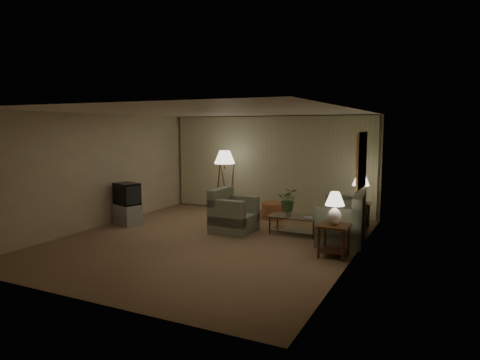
# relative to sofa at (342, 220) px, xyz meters

# --- Properties ---
(ground) EXTENTS (7.00, 7.00, 0.00)m
(ground) POSITION_rel_sofa_xyz_m (-2.50, -1.38, -0.40)
(ground) COLOR olive
(ground) RESTS_ON ground
(room_shell) EXTENTS (6.04, 7.02, 2.72)m
(room_shell) POSITION_rel_sofa_xyz_m (-2.48, 0.13, 1.35)
(room_shell) COLOR #BCAA90
(room_shell) RESTS_ON ground
(sofa) EXTENTS (2.04, 1.35, 0.81)m
(sofa) POSITION_rel_sofa_xyz_m (0.00, 0.00, 0.00)
(sofa) COLOR gray
(sofa) RESTS_ON ground
(armchair) EXTENTS (0.96, 0.91, 0.78)m
(armchair) POSITION_rel_sofa_xyz_m (-2.35, -0.49, -0.01)
(armchair) COLOR gray
(armchair) RESTS_ON ground
(side_table_near) EXTENTS (0.55, 0.55, 0.60)m
(side_table_near) POSITION_rel_sofa_xyz_m (0.15, -1.35, 0.01)
(side_table_near) COLOR #3B1F10
(side_table_near) RESTS_ON ground
(side_table_far) EXTENTS (0.47, 0.40, 0.60)m
(side_table_far) POSITION_rel_sofa_xyz_m (0.15, 1.25, -0.01)
(side_table_far) COLOR #3B1F10
(side_table_far) RESTS_ON ground
(table_lamp_near) EXTENTS (0.36, 0.36, 0.61)m
(table_lamp_near) POSITION_rel_sofa_xyz_m (0.15, -1.35, 0.56)
(table_lamp_near) COLOR white
(table_lamp_near) RESTS_ON side_table_near
(table_lamp_far) EXTENTS (0.40, 0.40, 0.69)m
(table_lamp_far) POSITION_rel_sofa_xyz_m (0.15, 1.25, 0.60)
(table_lamp_far) COLOR white
(table_lamp_far) RESTS_ON side_table_far
(coffee_table) EXTENTS (1.14, 0.62, 0.41)m
(coffee_table) POSITION_rel_sofa_xyz_m (-1.03, -0.10, -0.13)
(coffee_table) COLOR silver
(coffee_table) RESTS_ON ground
(tv_cabinet) EXTENTS (0.98, 0.88, 0.50)m
(tv_cabinet) POSITION_rel_sofa_xyz_m (-5.05, -0.95, -0.15)
(tv_cabinet) COLOR #A2A2A4
(tv_cabinet) RESTS_ON ground
(crt_tv) EXTENTS (0.89, 0.83, 0.53)m
(crt_tv) POSITION_rel_sofa_xyz_m (-5.05, -0.95, 0.36)
(crt_tv) COLOR black
(crt_tv) RESTS_ON tv_cabinet
(floor_lamp) EXTENTS (0.57, 0.57, 1.75)m
(floor_lamp) POSITION_rel_sofa_xyz_m (-3.51, 1.26, 0.51)
(floor_lamp) COLOR #3B1F10
(floor_lamp) RESTS_ON ground
(ottoman) EXTENTS (0.75, 0.75, 0.41)m
(ottoman) POSITION_rel_sofa_xyz_m (-2.06, 1.22, -0.20)
(ottoman) COLOR #AB5D39
(ottoman) RESTS_ON ground
(vase) EXTENTS (0.14, 0.14, 0.14)m
(vase) POSITION_rel_sofa_xyz_m (-1.18, -0.10, 0.08)
(vase) COLOR white
(vase) RESTS_ON coffee_table
(flowers) EXTENTS (0.54, 0.50, 0.52)m
(flowers) POSITION_rel_sofa_xyz_m (-1.18, -0.10, 0.41)
(flowers) COLOR #3F682E
(flowers) RESTS_ON vase
(book) EXTENTS (0.26, 0.29, 0.02)m
(book) POSITION_rel_sofa_xyz_m (-0.78, -0.20, 0.02)
(book) COLOR olive
(book) RESTS_ON coffee_table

